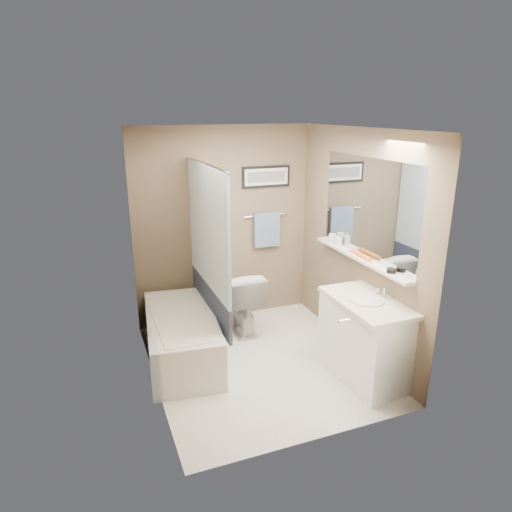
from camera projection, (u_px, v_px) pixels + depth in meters
name	position (u px, v px, depth m)	size (l,w,h in m)	color
ground	(261.00, 363.00, 4.84)	(2.50, 2.50, 0.00)	silver
ceiling	(262.00, 131.00, 4.10)	(2.20, 2.50, 0.04)	white
wall_back	(224.00, 227.00, 5.56)	(2.20, 0.04, 2.40)	brown
wall_front	(323.00, 303.00, 3.38)	(2.20, 0.04, 2.40)	brown
wall_left	(150.00, 269.00, 4.10)	(0.04, 2.50, 2.40)	brown
wall_right	(356.00, 244.00, 4.84)	(0.04, 2.50, 2.40)	brown
tile_surround	(143.00, 272.00, 4.60)	(0.02, 1.55, 2.00)	beige
curtain_rod	(206.00, 164.00, 4.51)	(0.02, 0.02, 1.55)	silver
curtain_upper	(208.00, 228.00, 4.71)	(0.03, 1.45, 1.28)	white
curtain_lower	(210.00, 301.00, 4.96)	(0.03, 1.45, 0.36)	#2A344F
mirror	(368.00, 208.00, 4.58)	(0.02, 1.60, 1.00)	silver
shelf	(360.00, 258.00, 4.72)	(0.12, 1.60, 0.03)	silver
towel_bar	(266.00, 215.00, 5.70)	(0.02, 0.02, 0.60)	silver
towel	(267.00, 230.00, 5.74)	(0.34, 0.05, 0.44)	#90ADD1
art_frame	(266.00, 177.00, 5.57)	(0.62, 0.03, 0.26)	black
art_mat	(266.00, 177.00, 5.56)	(0.56, 0.00, 0.20)	white
art_image	(267.00, 177.00, 5.55)	(0.50, 0.00, 0.13)	#595959
door	(384.00, 317.00, 3.61)	(0.80, 0.02, 2.00)	silver
door_handle	(344.00, 321.00, 3.55)	(0.02, 0.02, 0.10)	silver
bathtub	(182.00, 337.00, 4.86)	(0.70, 1.50, 0.50)	white
tub_rim	(181.00, 316.00, 4.79)	(0.56, 1.36, 0.02)	white
toilet	(240.00, 300.00, 5.47)	(0.43, 0.75, 0.77)	silver
vanity	(365.00, 341.00, 4.46)	(0.50, 0.90, 0.80)	white
countertop	(367.00, 302.00, 4.33)	(0.54, 0.96, 0.04)	silver
sink_basin	(366.00, 300.00, 4.32)	(0.34, 0.34, 0.01)	silver
faucet_spout	(384.00, 293.00, 4.37)	(0.02, 0.02, 0.10)	silver
faucet_knob	(378.00, 291.00, 4.47)	(0.05, 0.05, 0.05)	silver
candle_bowl_near	(391.00, 271.00, 4.24)	(0.09, 0.09, 0.04)	black
hair_brush_front	(364.00, 257.00, 4.63)	(0.04, 0.04, 0.22)	orange
hair_brush_back	(357.00, 253.00, 4.76)	(0.04, 0.04, 0.22)	orange
pink_comb	(352.00, 252.00, 4.85)	(0.03, 0.16, 0.01)	pink
glass_jar	(332.00, 238.00, 5.20)	(0.08, 0.08, 0.10)	white
soap_bottle	(338.00, 239.00, 5.09)	(0.06, 0.07, 0.14)	#999999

